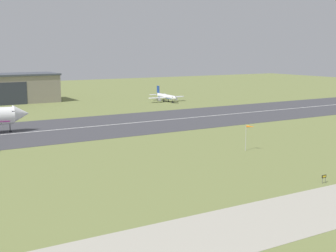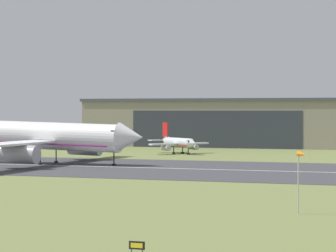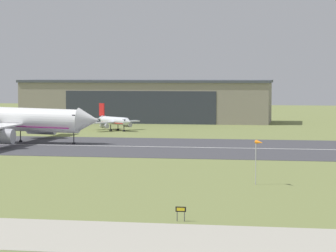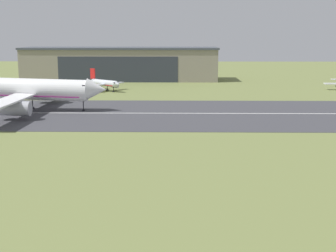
{
  "view_description": "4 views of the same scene",
  "coord_description": "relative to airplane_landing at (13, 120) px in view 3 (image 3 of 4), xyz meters",
  "views": [
    {
      "loc": [
        -73.82,
        -34.67,
        27.21
      ],
      "look_at": [
        -8.88,
        73.0,
        6.52
      ],
      "focal_mm": 50.0,
      "sensor_mm": 36.0,
      "label": 1
    },
    {
      "loc": [
        22.92,
        -27.07,
        11.66
      ],
      "look_at": [
        -10.78,
        72.14,
        9.41
      ],
      "focal_mm": 85.0,
      "sensor_mm": 36.0,
      "label": 2
    },
    {
      "loc": [
        16.08,
        -62.99,
        17.49
      ],
      "look_at": [
        -8.46,
        77.31,
        7.88
      ],
      "focal_mm": 85.0,
      "sensor_mm": 36.0,
      "label": 3
    },
    {
      "loc": [
        -14.7,
        -2.2,
        20.41
      ],
      "look_at": [
        -15.82,
        65.47,
        7.2
      ],
      "focal_mm": 50.0,
      "sensor_mm": 36.0,
      "label": 4
    }
  ],
  "objects": [
    {
      "name": "taxiway_road",
      "position": [
        55.51,
        -105.16,
        -5.73
      ],
      "size": [
        278.46,
        16.27,
        0.05
      ],
      "primitive_type": "cube",
      "color": "#A8A393",
      "rests_on": "ground_plane"
    },
    {
      "name": "windsock_pole",
      "position": [
        64.39,
        -63.61,
        0.49
      ],
      "size": [
        1.61,
        2.2,
        7.03
      ],
      "color": "#B7B7BC",
      "rests_on": "ground_plane"
    },
    {
      "name": "airplane_landing",
      "position": [
        0.0,
        0.0,
        0.0
      ],
      "size": [
        45.35,
        60.69,
        18.69
      ],
      "color": "white",
      "rests_on": "ground_plane"
    },
    {
      "name": "hangar_building",
      "position": [
        15.6,
        89.04,
        1.71
      ],
      "size": [
        88.12,
        23.03,
        14.88
      ],
      "color": "gray",
      "rests_on": "ground_plane"
    },
    {
      "name": "runway_strip",
      "position": [
        55.51,
        -3.84,
        -5.72
      ],
      "size": [
        371.28,
        48.61,
        0.06
      ],
      "primitive_type": "cube",
      "color": "#3D3D42",
      "rests_on": "ground_plane"
    },
    {
      "name": "runway_centreline",
      "position": [
        55.51,
        -3.84,
        -5.69
      ],
      "size": [
        334.15,
        0.7,
        0.01
      ],
      "primitive_type": "cube",
      "color": "silver",
      "rests_on": "runway_strip"
    },
    {
      "name": "ground_plane",
      "position": [
        55.51,
        -63.67,
        -5.75
      ],
      "size": [
        611.28,
        611.28,
        0.0
      ],
      "primitive_type": "plane",
      "color": "olive"
    },
    {
      "name": "airplane_parked_centre",
      "position": [
        14.52,
        45.73,
        -2.83
      ],
      "size": [
        16.03,
        16.24,
        8.06
      ],
      "color": "silver",
      "rests_on": "ground_plane"
    },
    {
      "name": "runway_sign",
      "position": [
        57.14,
        -95.16,
        -4.48
      ],
      "size": [
        1.25,
        0.14,
        1.74
      ],
      "color": "#4C4C51",
      "rests_on": "ground_plane"
    }
  ]
}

